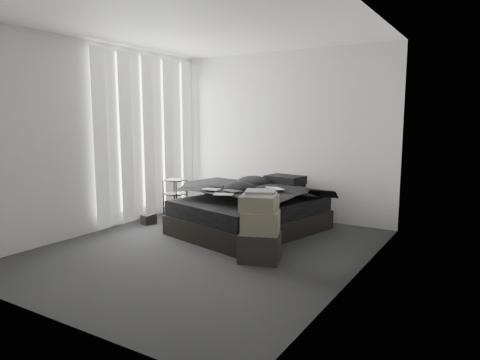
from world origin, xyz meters
The scene contains 25 objects.
floor centered at (0.00, 0.00, 0.00)m, with size 3.60×4.20×0.01m, color #29292B.
ceiling centered at (0.00, 0.00, 2.60)m, with size 3.60×4.20×0.01m, color white.
wall_back centered at (0.00, 2.10, 1.30)m, with size 3.60×0.01×2.60m, color beige.
wall_front centered at (0.00, -2.10, 1.30)m, with size 3.60×0.01×2.60m, color beige.
wall_left centered at (-1.80, 0.00, 1.30)m, with size 0.01×4.20×2.60m, color beige.
wall_right centered at (1.80, 0.00, 1.30)m, with size 0.01×4.20×2.60m, color beige.
window_left centered at (-1.78, 0.90, 1.35)m, with size 0.02×2.00×2.30m, color white.
curtain_left centered at (-1.73, 0.90, 1.28)m, with size 0.06×2.12×2.48m, color white.
bed centered at (0.03, 1.02, 0.13)m, with size 1.46×1.93×0.26m, color black.
mattress centered at (0.03, 1.02, 0.37)m, with size 1.40×1.87×0.21m, color black.
duvet centered at (0.02, 0.97, 0.58)m, with size 1.42×1.65×0.22m, color black.
pillow_lower centered at (0.17, 1.76, 0.53)m, with size 0.58×0.39×0.13m, color black.
pillow_upper centered at (0.23, 1.72, 0.66)m, with size 0.54×0.37×0.12m, color black.
laptop centered at (0.39, 0.98, 0.71)m, with size 0.31×0.20×0.02m, color silver.
comic_a centered at (-0.32, 0.58, 0.70)m, with size 0.24×0.16×0.01m, color black.
comic_b centered at (-0.01, 0.65, 0.70)m, with size 0.24×0.16×0.01m, color black.
comic_c centered at (0.04, 0.34, 0.71)m, with size 0.24×0.16×0.01m, color black.
side_stand centered at (-1.31, 1.02, 0.31)m, with size 0.34×0.34×0.62m, color black.
papers centered at (-1.31, 1.01, 0.63)m, with size 0.24×0.18×0.01m, color white.
floor_books centered at (-1.49, 0.60, 0.07)m, with size 0.14×0.20×0.14m, color black.
box_lower centered at (0.76, -0.03, 0.16)m, with size 0.43×0.34×0.32m, color black.
box_mid centered at (0.78, -0.04, 0.44)m, with size 0.41×0.32×0.25m, color #5D5849.
box_upper centered at (0.76, -0.04, 0.65)m, with size 0.39×0.31×0.17m, color #5D5849.
art_book_white centered at (0.76, -0.03, 0.75)m, with size 0.33×0.26×0.03m, color silver.
art_book_snake centered at (0.78, -0.04, 0.78)m, with size 0.32×0.25×0.03m, color silver.
Camera 1 is at (2.96, -4.03, 1.56)m, focal length 32.00 mm.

